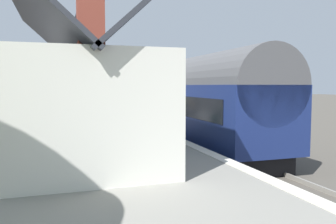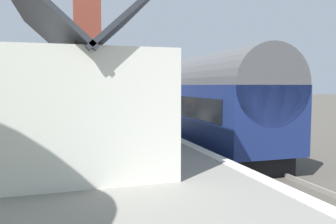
{
  "view_description": "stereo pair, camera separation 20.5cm",
  "coord_description": "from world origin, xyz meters",
  "px_view_note": "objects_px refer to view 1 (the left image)",
  "views": [
    {
      "loc": [
        -15.0,
        5.4,
        2.98
      ],
      "look_at": [
        -2.95,
        1.5,
        1.99
      ],
      "focal_mm": 36.5,
      "sensor_mm": 36.0,
      "label": 1
    },
    {
      "loc": [
        -15.06,
        5.2,
        2.98
      ],
      "look_at": [
        -2.95,
        1.5,
        1.99
      ],
      "focal_mm": 36.5,
      "sensor_mm": 36.0,
      "label": 2
    }
  ],
  "objects_px": {
    "station_sign_board": "(135,101)",
    "bench_platform_end": "(97,112)",
    "planter_bench_left": "(80,108)",
    "planter_edge_far": "(63,108)",
    "planter_by_door": "(144,124)",
    "train": "(205,102)",
    "bench_by_lamp": "(95,108)",
    "lamp_post_platform": "(133,77)",
    "station_building": "(84,102)",
    "planter_bench_right": "(51,115)"
  },
  "relations": [
    {
      "from": "bench_platform_end",
      "to": "planter_bench_left",
      "type": "xyz_separation_m",
      "value": [
        4.06,
        0.68,
        0.0
      ]
    },
    {
      "from": "planter_bench_right",
      "to": "station_sign_board",
      "type": "distance_m",
      "value": 5.27
    },
    {
      "from": "bench_platform_end",
      "to": "planter_bench_left",
      "type": "relative_size",
      "value": 1.61
    },
    {
      "from": "lamp_post_platform",
      "to": "station_sign_board",
      "type": "xyz_separation_m",
      "value": [
        1.57,
        -0.42,
        -1.2
      ]
    },
    {
      "from": "planter_bench_left",
      "to": "planter_edge_far",
      "type": "relative_size",
      "value": 0.94
    },
    {
      "from": "train",
      "to": "bench_platform_end",
      "type": "bearing_deg",
      "value": 35.27
    },
    {
      "from": "train",
      "to": "bench_platform_end",
      "type": "distance_m",
      "value": 7.24
    },
    {
      "from": "station_building",
      "to": "planter_bench_left",
      "type": "distance_m",
      "value": 13.98
    },
    {
      "from": "bench_platform_end",
      "to": "planter_by_door",
      "type": "height_order",
      "value": "bench_platform_end"
    },
    {
      "from": "planter_bench_left",
      "to": "planter_bench_right",
      "type": "xyz_separation_m",
      "value": [
        -3.68,
        1.86,
        -0.18
      ]
    },
    {
      "from": "train",
      "to": "station_sign_board",
      "type": "xyz_separation_m",
      "value": [
        3.12,
        2.55,
        -0.04
      ]
    },
    {
      "from": "train",
      "to": "station_building",
      "type": "relative_size",
      "value": 1.36
    },
    {
      "from": "planter_bench_left",
      "to": "lamp_post_platform",
      "type": "bearing_deg",
      "value": -167.47
    },
    {
      "from": "bench_by_lamp",
      "to": "lamp_post_platform",
      "type": "bearing_deg",
      "value": -172.15
    },
    {
      "from": "station_building",
      "to": "train",
      "type": "bearing_deg",
      "value": -54.44
    },
    {
      "from": "bench_by_lamp",
      "to": "planter_bench_left",
      "type": "height_order",
      "value": "bench_by_lamp"
    },
    {
      "from": "train",
      "to": "station_building",
      "type": "height_order",
      "value": "station_building"
    },
    {
      "from": "bench_platform_end",
      "to": "station_sign_board",
      "type": "height_order",
      "value": "station_sign_board"
    },
    {
      "from": "lamp_post_platform",
      "to": "station_building",
      "type": "bearing_deg",
      "value": 154.75
    },
    {
      "from": "planter_bench_left",
      "to": "planter_bench_right",
      "type": "bearing_deg",
      "value": 153.18
    },
    {
      "from": "planter_edge_far",
      "to": "bench_by_lamp",
      "type": "bearing_deg",
      "value": -121.34
    },
    {
      "from": "planter_by_door",
      "to": "planter_bench_right",
      "type": "relative_size",
      "value": 0.73
    },
    {
      "from": "planter_edge_far",
      "to": "station_building",
      "type": "bearing_deg",
      "value": -178.51
    },
    {
      "from": "bench_by_lamp",
      "to": "planter_bench_right",
      "type": "height_order",
      "value": "bench_by_lamp"
    },
    {
      "from": "station_building",
      "to": "bench_by_lamp",
      "type": "height_order",
      "value": "station_building"
    },
    {
      "from": "train",
      "to": "planter_by_door",
      "type": "xyz_separation_m",
      "value": [
        -0.6,
        2.99,
        -0.8
      ]
    },
    {
      "from": "planter_bench_right",
      "to": "station_sign_board",
      "type": "relative_size",
      "value": 0.67
    },
    {
      "from": "planter_edge_far",
      "to": "planter_by_door",
      "type": "bearing_deg",
      "value": -164.48
    },
    {
      "from": "train",
      "to": "bench_platform_end",
      "type": "xyz_separation_m",
      "value": [
        5.88,
        4.16,
        -0.75
      ]
    },
    {
      "from": "train",
      "to": "planter_bench_right",
      "type": "bearing_deg",
      "value": 46.95
    },
    {
      "from": "lamp_post_platform",
      "to": "planter_by_door",
      "type": "bearing_deg",
      "value": 179.4
    },
    {
      "from": "planter_bench_right",
      "to": "planter_edge_far",
      "type": "xyz_separation_m",
      "value": [
        3.78,
        -0.75,
        0.17
      ]
    },
    {
      "from": "bench_platform_end",
      "to": "planter_bench_right",
      "type": "height_order",
      "value": "bench_platform_end"
    },
    {
      "from": "planter_by_door",
      "to": "lamp_post_platform",
      "type": "bearing_deg",
      "value": -0.6
    },
    {
      "from": "planter_bench_left",
      "to": "station_building",
      "type": "bearing_deg",
      "value": 176.93
    },
    {
      "from": "planter_bench_right",
      "to": "train",
      "type": "bearing_deg",
      "value": -133.05
    },
    {
      "from": "station_building",
      "to": "planter_bench_right",
      "type": "xyz_separation_m",
      "value": [
        10.24,
        1.12,
        -1.22
      ]
    },
    {
      "from": "train",
      "to": "lamp_post_platform",
      "type": "distance_m",
      "value": 3.54
    },
    {
      "from": "bench_by_lamp",
      "to": "planter_bench_left",
      "type": "relative_size",
      "value": 1.62
    },
    {
      "from": "bench_platform_end",
      "to": "planter_bench_left",
      "type": "distance_m",
      "value": 4.11
    },
    {
      "from": "bench_by_lamp",
      "to": "lamp_post_platform",
      "type": "height_order",
      "value": "lamp_post_platform"
    },
    {
      "from": "station_building",
      "to": "bench_platform_end",
      "type": "height_order",
      "value": "station_building"
    },
    {
      "from": "train",
      "to": "station_sign_board",
      "type": "distance_m",
      "value": 4.03
    },
    {
      "from": "station_sign_board",
      "to": "station_building",
      "type": "bearing_deg",
      "value": 156.92
    },
    {
      "from": "bench_platform_end",
      "to": "planter_bench_left",
      "type": "height_order",
      "value": "bench_platform_end"
    },
    {
      "from": "planter_bench_left",
      "to": "planter_bench_right",
      "type": "height_order",
      "value": "planter_bench_left"
    },
    {
      "from": "station_sign_board",
      "to": "planter_bench_right",
      "type": "bearing_deg",
      "value": 52.86
    },
    {
      "from": "planter_bench_right",
      "to": "planter_bench_left",
      "type": "bearing_deg",
      "value": -26.82
    },
    {
      "from": "station_sign_board",
      "to": "bench_platform_end",
      "type": "bearing_deg",
      "value": 30.17
    },
    {
      "from": "station_sign_board",
      "to": "train",
      "type": "bearing_deg",
      "value": -140.68
    }
  ]
}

